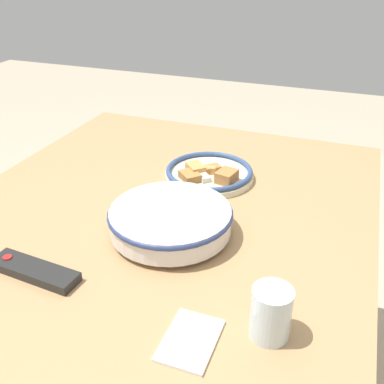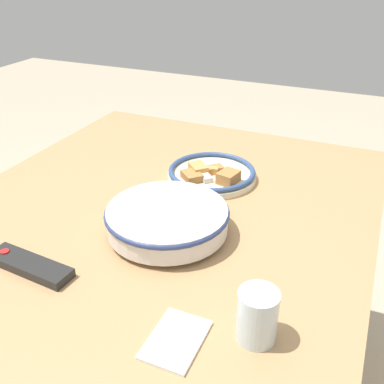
# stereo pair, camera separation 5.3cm
# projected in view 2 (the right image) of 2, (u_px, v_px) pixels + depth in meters

# --- Properties ---
(dining_table) EXTENTS (1.29, 1.04, 0.76)m
(dining_table) POSITION_uv_depth(u_px,v_px,m) (155.00, 242.00, 1.15)
(dining_table) COLOR tan
(dining_table) RESTS_ON ground_plane
(noodle_bowl) EXTENTS (0.28, 0.28, 0.07)m
(noodle_bowl) POSITION_uv_depth(u_px,v_px,m) (167.00, 219.00, 1.02)
(noodle_bowl) COLOR silver
(noodle_bowl) RESTS_ON dining_table
(food_plate) EXTENTS (0.25, 0.25, 0.05)m
(food_plate) POSITION_uv_depth(u_px,v_px,m) (211.00, 174.00, 1.27)
(food_plate) COLOR beige
(food_plate) RESTS_ON dining_table
(tv_remote) EXTENTS (0.07, 0.20, 0.02)m
(tv_remote) POSITION_uv_depth(u_px,v_px,m) (29.00, 265.00, 0.92)
(tv_remote) COLOR black
(tv_remote) RESTS_ON dining_table
(drinking_glass) EXTENTS (0.07, 0.07, 0.10)m
(drinking_glass) POSITION_uv_depth(u_px,v_px,m) (257.00, 316.00, 0.74)
(drinking_glass) COLOR silver
(drinking_glass) RESTS_ON dining_table
(folded_napkin) EXTENTS (0.12, 0.09, 0.01)m
(folded_napkin) POSITION_uv_depth(u_px,v_px,m) (176.00, 340.00, 0.75)
(folded_napkin) COLOR white
(folded_napkin) RESTS_ON dining_table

